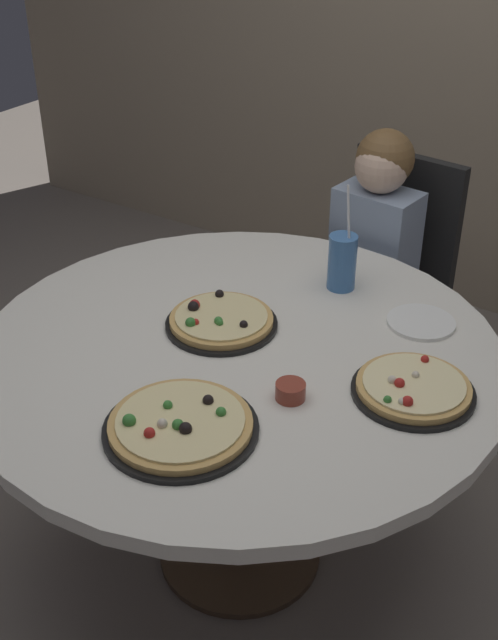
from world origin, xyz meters
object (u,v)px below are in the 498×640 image
Objects in this scene: soda_cup at (342,262)px; plate_small at (421,322)px; chair_wooden at (387,278)px; dining_table at (238,373)px; diner_child at (358,310)px; sauce_bowl at (290,391)px; pizza_cheese at (221,321)px; pizza_pepperoni at (413,388)px; pizza_veggie at (180,425)px.

soda_cup reaches higher than plate_small.
dining_table is at bearing -90.60° from chair_wooden.
diner_child is 15.46× the size of sauce_bowl.
pizza_pepperoni is (0.54, -0.00, -0.00)m from pizza_cheese.
soda_cup is (0.08, 0.41, 0.17)m from dining_table.
sauce_bowl is (0.14, -0.53, -0.06)m from soda_cup.
soda_cup is 4.39× the size of sauce_bowl.
dining_table is at bearing -100.55° from soda_cup.
dining_table is 0.46m from pizza_pepperoni.
pizza_cheese is at bearing 113.32° from pizza_veggie.
pizza_pepperoni is 0.52m from soda_cup.
chair_wooden is 0.88× the size of diner_child.
plate_small is (0.35, -0.38, 0.27)m from diner_child.
diner_child is at bearing 83.13° from pizza_cheese.
diner_child reaches higher than pizza_pepperoni.
diner_child is 3.52× the size of soda_cup.
chair_wooden reaches higher than plate_small.
pizza_veggie reaches higher than plate_small.
dining_table is 3.94× the size of pizza_veggie.
soda_cup is (-0.37, 0.36, 0.06)m from pizza_pepperoni.
sauce_bowl is at bearing -105.02° from plate_small.
pizza_cheese reaches higher than sauce_bowl.
chair_wooden is at bearing 97.54° from soda_cup.
chair_wooden is 3.09× the size of soda_cup.
pizza_pepperoni is at bearing -63.03° from chair_wooden.
chair_wooden is at bearing 89.40° from dining_table.
pizza_cheese is at bearing -96.87° from diner_child.
chair_wooden is at bearing 120.72° from plate_small.
dining_table is at bearing -89.38° from diner_child.
pizza_veggie is 4.86× the size of sauce_bowl.
pizza_pepperoni reaches higher than dining_table.
chair_wooden is 5.28× the size of plate_small.
plate_small is (0.35, 0.35, 0.09)m from dining_table.
dining_table is 4.55× the size of pizza_cheese.
pizza_veggie is at bearing -132.64° from pizza_pepperoni.
pizza_veggie reaches higher than sauce_bowl.
pizza_veggie is 0.27m from sauce_bowl.
sauce_bowl reaches higher than dining_table.
dining_table is 19.17× the size of sauce_bowl.
sauce_bowl is (-0.23, -0.17, 0.00)m from pizza_pepperoni.
pizza_veggie is 0.75m from plate_small.
pizza_pepperoni is at bearing 47.36° from pizza_veggie.
pizza_cheese is 0.54m from pizza_pepperoni.
pizza_cheese is 0.40m from soda_cup.
pizza_pepperoni is 4.09× the size of sauce_bowl.
sauce_bowl is at bearing -78.41° from chair_wooden.
pizza_veggie is at bearing -86.68° from chair_wooden.
chair_wooden is 3.22× the size of pizza_cheese.
pizza_pepperoni is at bearing -70.85° from plate_small.
chair_wooden is 1.00m from pizza_pepperoni.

